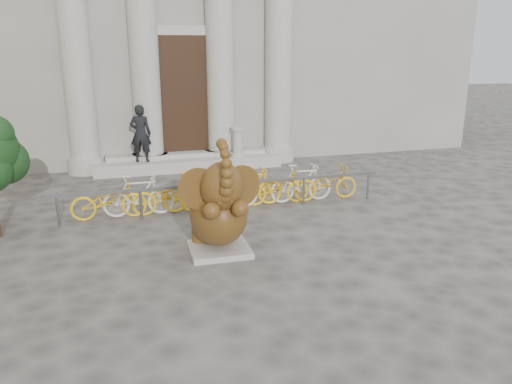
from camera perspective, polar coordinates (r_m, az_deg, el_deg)
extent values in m
plane|color=#474442|center=(7.92, 3.03, -12.73)|extent=(80.00, 80.00, 0.00)
cube|color=black|center=(16.69, -8.25, 10.78)|extent=(2.40, 0.16, 4.00)
cylinder|color=#A8A59E|center=(16.36, -20.03, 15.86)|extent=(0.90, 0.90, 8.00)
cylinder|color=#A8A59E|center=(16.38, -12.76, 16.42)|extent=(0.90, 0.90, 8.00)
cylinder|color=#A8A59E|center=(16.71, -4.18, 16.74)|extent=(0.90, 0.90, 8.00)
cylinder|color=#A8A59E|center=(17.25, 2.62, 16.75)|extent=(0.90, 0.90, 8.00)
cube|color=#A8A59E|center=(16.51, -7.69, 3.28)|extent=(6.00, 1.20, 0.36)
cube|color=#A8A59E|center=(9.77, -4.20, -6.55)|extent=(1.17, 1.05, 0.11)
ellipsoid|color=black|center=(9.86, -4.53, -3.85)|extent=(0.98, 0.94, 0.73)
ellipsoid|color=black|center=(9.54, -4.32, -2.50)|extent=(1.13, 1.40, 1.19)
cylinder|color=black|center=(10.02, -6.41, -4.76)|extent=(0.35, 0.35, 0.30)
cylinder|color=black|center=(10.12, -2.93, -4.46)|extent=(0.35, 0.35, 0.30)
cylinder|color=black|center=(9.00, -5.37, -2.15)|extent=(0.29, 0.69, 0.46)
cylinder|color=black|center=(9.09, -2.24, -1.90)|extent=(0.29, 0.69, 0.46)
ellipsoid|color=black|center=(8.96, -3.90, 0.57)|extent=(0.79, 0.75, 0.92)
cylinder|color=black|center=(9.04, -6.49, 0.34)|extent=(0.76, 0.31, 0.78)
cylinder|color=black|center=(9.18, -1.68, 0.69)|extent=(0.76, 0.28, 0.78)
cone|color=beige|center=(8.77, -4.47, -1.03)|extent=(0.14, 0.27, 0.12)
cone|color=beige|center=(8.83, -2.71, -0.90)|extent=(0.15, 0.27, 0.12)
cube|color=slate|center=(11.92, -3.48, 0.95)|extent=(8.00, 0.06, 0.06)
cylinder|color=slate|center=(11.83, -21.71, -2.10)|extent=(0.06, 0.06, 0.70)
cylinder|color=slate|center=(11.77, -12.99, -1.43)|extent=(0.06, 0.06, 0.70)
cylinder|color=slate|center=(12.02, -3.45, -0.66)|extent=(0.06, 0.06, 0.70)
cylinder|color=slate|center=(12.59, 5.46, 0.08)|extent=(0.06, 0.06, 0.70)
cylinder|color=slate|center=(13.34, 12.68, 0.67)|extent=(0.06, 0.06, 0.70)
imported|color=yellow|center=(11.96, -16.52, -0.66)|extent=(1.70, 0.50, 1.00)
imported|color=silver|center=(11.96, -13.28, -0.41)|extent=(1.66, 0.47, 1.00)
imported|color=yellow|center=(12.01, -10.05, -0.16)|extent=(1.70, 0.50, 1.00)
imported|color=yellow|center=(12.09, -6.86, 0.10)|extent=(1.66, 0.47, 1.00)
imported|color=silver|center=(12.21, -3.72, 0.34)|extent=(1.70, 0.50, 1.00)
imported|color=yellow|center=(12.37, -0.65, 0.58)|extent=(1.66, 0.47, 1.00)
imported|color=yellow|center=(12.56, 2.33, 0.81)|extent=(1.70, 0.50, 1.00)
imported|color=silver|center=(12.79, 5.21, 1.03)|extent=(1.66, 0.47, 1.00)
imported|color=yellow|center=(13.04, 7.99, 1.25)|extent=(1.70, 0.50, 1.00)
sphere|color=black|center=(11.55, -26.75, 3.13)|extent=(0.96, 0.96, 0.96)
imported|color=black|center=(16.01, -13.06, 6.53)|extent=(0.74, 0.57, 1.79)
cylinder|color=#A8A59E|center=(16.47, -2.14, 4.24)|extent=(0.41, 0.41, 0.12)
cylinder|color=#A8A59E|center=(16.39, -2.15, 5.60)|extent=(0.28, 0.28, 0.91)
cylinder|color=#A8A59E|center=(16.31, -2.17, 7.28)|extent=(0.41, 0.41, 0.10)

